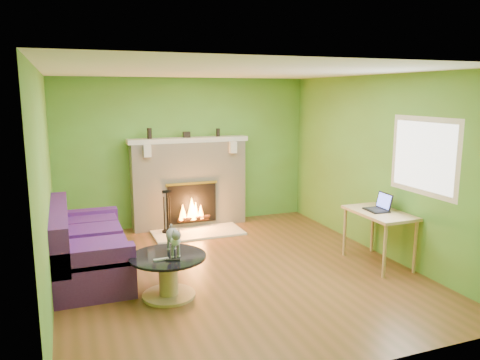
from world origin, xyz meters
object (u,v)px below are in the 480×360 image
(desk, at_px, (379,218))
(cat, at_px, (173,239))
(coffee_table, at_px, (168,273))
(sofa, at_px, (85,248))

(desk, distance_m, cat, 2.86)
(coffee_table, height_order, cat, cat)
(sofa, height_order, coffee_table, sofa)
(sofa, height_order, cat, sofa)
(cat, bearing_deg, sofa, 135.20)
(coffee_table, relative_size, desk, 0.88)
(coffee_table, bearing_deg, cat, 32.01)
(coffee_table, xyz_separation_m, cat, (0.08, 0.05, 0.39))
(desk, relative_size, cat, 1.82)
(sofa, xyz_separation_m, coffee_table, (0.86, -1.09, -0.07))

